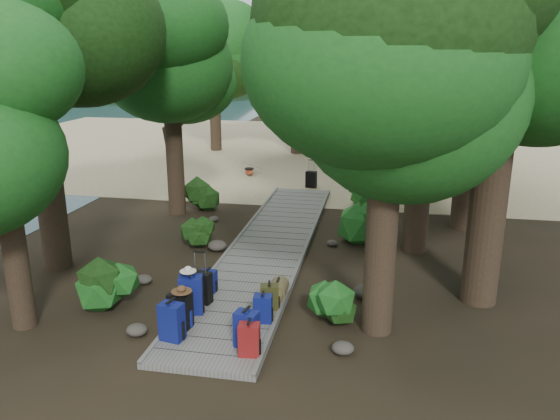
% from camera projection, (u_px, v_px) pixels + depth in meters
% --- Properties ---
extents(ground, '(120.00, 120.00, 0.00)m').
position_uv_depth(ground, '(262.00, 262.00, 13.52)').
color(ground, '#2D2116').
rests_on(ground, ground).
extents(sand_beach, '(40.00, 22.00, 0.02)m').
position_uv_depth(sand_beach, '(328.00, 150.00, 28.60)').
color(sand_beach, tan).
rests_on(sand_beach, ground).
extents(distant_hill, '(32.00, 16.00, 12.00)m').
position_uv_depth(distant_hill, '(24.00, 94.00, 65.85)').
color(distant_hill, black).
rests_on(distant_hill, ground).
extents(boardwalk, '(2.00, 12.00, 0.12)m').
position_uv_depth(boardwalk, '(270.00, 246.00, 14.44)').
color(boardwalk, slate).
rests_on(boardwalk, ground).
extents(backpack_left_a, '(0.45, 0.36, 0.76)m').
position_uv_depth(backpack_left_a, '(172.00, 320.00, 9.59)').
color(backpack_left_a, navy).
rests_on(backpack_left_a, boardwalk).
extents(backpack_left_b, '(0.44, 0.34, 0.74)m').
position_uv_depth(backpack_left_b, '(180.00, 308.00, 10.02)').
color(backpack_left_b, black).
rests_on(backpack_left_b, boardwalk).
extents(backpack_left_c, '(0.52, 0.42, 0.84)m').
position_uv_depth(backpack_left_c, '(191.00, 293.00, 10.56)').
color(backpack_left_c, navy).
rests_on(backpack_left_c, boardwalk).
extents(backpack_left_d, '(0.35, 0.26, 0.51)m').
position_uv_depth(backpack_left_d, '(208.00, 280.00, 11.55)').
color(backpack_left_d, navy).
rests_on(backpack_left_d, boardwalk).
extents(backpack_right_a, '(0.38, 0.29, 0.63)m').
position_uv_depth(backpack_right_a, '(249.00, 338.00, 9.11)').
color(backpack_right_a, maroon).
rests_on(backpack_right_a, boardwalk).
extents(backpack_right_b, '(0.45, 0.35, 0.72)m').
position_uv_depth(backpack_right_b, '(247.00, 327.00, 9.37)').
color(backpack_right_b, navy).
rests_on(backpack_right_b, boardwalk).
extents(backpack_right_c, '(0.37, 0.28, 0.59)m').
position_uv_depth(backpack_right_c, '(263.00, 307.00, 10.24)').
color(backpack_right_c, navy).
rests_on(backpack_right_c, boardwalk).
extents(backpack_right_d, '(0.40, 0.33, 0.55)m').
position_uv_depth(backpack_right_d, '(269.00, 295.00, 10.78)').
color(backpack_right_d, '#343514').
rests_on(backpack_right_d, boardwalk).
extents(duffel_right_khaki, '(0.39, 0.58, 0.38)m').
position_uv_depth(duffel_right_khaki, '(278.00, 290.00, 11.24)').
color(duffel_right_khaki, brown).
rests_on(duffel_right_khaki, boardwalk).
extents(suitcase_on_boardwalk, '(0.46, 0.31, 0.65)m').
position_uv_depth(suitcase_on_boardwalk, '(201.00, 287.00, 11.02)').
color(suitcase_on_boardwalk, black).
rests_on(suitcase_on_boardwalk, boardwalk).
extents(lone_suitcase_on_sand, '(0.44, 0.31, 0.62)m').
position_uv_depth(lone_suitcase_on_sand, '(311.00, 179.00, 20.72)').
color(lone_suitcase_on_sand, black).
rests_on(lone_suitcase_on_sand, sand_beach).
extents(hat_brown, '(0.38, 0.38, 0.11)m').
position_uv_depth(hat_brown, '(181.00, 289.00, 9.84)').
color(hat_brown, '#51351E').
rests_on(hat_brown, backpack_left_b).
extents(hat_white, '(0.32, 0.32, 0.11)m').
position_uv_depth(hat_white, '(188.00, 269.00, 10.49)').
color(hat_white, silver).
rests_on(hat_white, backpack_left_c).
extents(kayak, '(1.45, 2.88, 0.28)m').
position_uv_depth(kayak, '(249.00, 170.00, 23.15)').
color(kayak, '#AE2C0E').
rests_on(kayak, sand_beach).
extents(sun_lounger, '(1.35, 1.99, 0.61)m').
position_uv_depth(sun_lounger, '(400.00, 168.00, 22.79)').
color(sun_lounger, silver).
rests_on(sun_lounger, sand_beach).
extents(tree_right_a, '(4.83, 4.83, 8.06)m').
position_uv_depth(tree_right_a, '(388.00, 114.00, 9.12)').
color(tree_right_a, black).
rests_on(tree_right_a, ground).
extents(tree_right_b, '(5.79, 5.79, 10.34)m').
position_uv_depth(tree_right_b, '(506.00, 44.00, 9.99)').
color(tree_right_b, black).
rests_on(tree_right_b, ground).
extents(tree_right_c, '(5.24, 5.24, 9.07)m').
position_uv_depth(tree_right_c, '(427.00, 73.00, 13.06)').
color(tree_right_c, black).
rests_on(tree_right_c, ground).
extents(tree_right_d, '(5.59, 5.59, 10.24)m').
position_uv_depth(tree_right_d, '(480.00, 47.00, 14.69)').
color(tree_right_d, black).
rests_on(tree_right_d, ground).
extents(tree_right_e, '(4.50, 4.50, 8.11)m').
position_uv_depth(tree_right_e, '(429.00, 82.00, 17.91)').
color(tree_right_e, black).
rests_on(tree_right_e, ground).
extents(tree_right_f, '(5.36, 5.36, 9.58)m').
position_uv_depth(tree_right_f, '(495.00, 58.00, 19.57)').
color(tree_right_f, black).
rests_on(tree_right_f, ground).
extents(tree_left_a, '(3.79, 3.79, 6.32)m').
position_uv_depth(tree_left_a, '(2.00, 163.00, 9.53)').
color(tree_left_a, black).
rests_on(tree_left_a, ground).
extents(tree_left_b, '(5.18, 5.18, 9.32)m').
position_uv_depth(tree_left_b, '(35.00, 69.00, 11.95)').
color(tree_left_b, black).
rests_on(tree_left_b, ground).
extents(tree_left_c, '(4.44, 4.44, 7.72)m').
position_uv_depth(tree_left_c, '(171.00, 91.00, 16.51)').
color(tree_left_c, black).
rests_on(tree_left_c, ground).
extents(tree_back_a, '(5.34, 5.34, 9.24)m').
position_uv_depth(tree_back_a, '(298.00, 59.00, 26.47)').
color(tree_back_a, black).
rests_on(tree_back_a, ground).
extents(tree_back_b, '(5.55, 5.55, 9.91)m').
position_uv_depth(tree_back_b, '(376.00, 52.00, 27.25)').
color(tree_back_b, black).
rests_on(tree_back_b, ground).
extents(tree_back_c, '(4.51, 4.51, 8.11)m').
position_uv_depth(tree_back_c, '(428.00, 71.00, 26.53)').
color(tree_back_c, black).
rests_on(tree_back_c, ground).
extents(tree_back_d, '(4.88, 4.88, 8.14)m').
position_uv_depth(tree_back_d, '(214.00, 70.00, 27.46)').
color(tree_back_d, black).
rests_on(tree_back_d, ground).
extents(palm_right_a, '(4.08, 4.08, 6.96)m').
position_uv_depth(palm_right_a, '(395.00, 101.00, 17.59)').
color(palm_right_a, '#15380F').
rests_on(palm_right_a, ground).
extents(palm_right_b, '(4.53, 4.53, 8.74)m').
position_uv_depth(palm_right_b, '(452.00, 68.00, 21.24)').
color(palm_right_b, '#15380F').
rests_on(palm_right_b, ground).
extents(palm_right_c, '(4.33, 4.33, 6.88)m').
position_uv_depth(palm_right_c, '(382.00, 89.00, 23.56)').
color(palm_right_c, '#15380F').
rests_on(palm_right_c, ground).
extents(palm_left_a, '(4.70, 4.70, 7.48)m').
position_uv_depth(palm_left_a, '(166.00, 89.00, 18.88)').
color(palm_left_a, '#15380F').
rests_on(palm_left_a, ground).
extents(rock_left_a, '(0.40, 0.36, 0.22)m').
position_uv_depth(rock_left_a, '(137.00, 330.00, 10.03)').
color(rock_left_a, '#4C473F').
rests_on(rock_left_a, ground).
extents(rock_left_b, '(0.39, 0.35, 0.21)m').
position_uv_depth(rock_left_b, '(144.00, 279.00, 12.24)').
color(rock_left_b, '#4C473F').
rests_on(rock_left_b, ground).
extents(rock_left_c, '(0.51, 0.46, 0.28)m').
position_uv_depth(rock_left_c, '(217.00, 246.00, 14.26)').
color(rock_left_c, '#4C473F').
rests_on(rock_left_c, ground).
extents(rock_left_d, '(0.30, 0.27, 0.17)m').
position_uv_depth(rock_left_d, '(214.00, 219.00, 16.71)').
color(rock_left_d, '#4C473F').
rests_on(rock_left_d, ground).
extents(rock_right_a, '(0.39, 0.35, 0.21)m').
position_uv_depth(rock_right_a, '(343.00, 348.00, 9.42)').
color(rock_right_a, '#4C473F').
rests_on(rock_right_a, ground).
extents(rock_right_b, '(0.53, 0.47, 0.29)m').
position_uv_depth(rock_right_b, '(366.00, 292.00, 11.54)').
color(rock_right_b, '#4C473F').
rests_on(rock_right_b, ground).
extents(rock_right_c, '(0.29, 0.26, 0.16)m').
position_uv_depth(rock_right_c, '(332.00, 243.00, 14.63)').
color(rock_right_c, '#4C473F').
rests_on(rock_right_c, ground).
extents(rock_right_d, '(0.55, 0.50, 0.31)m').
position_uv_depth(rock_right_d, '(368.00, 212.00, 17.13)').
color(rock_right_d, '#4C473F').
rests_on(rock_right_d, ground).
extents(shrub_left_a, '(1.23, 1.23, 1.11)m').
position_uv_depth(shrub_left_a, '(111.00, 282.00, 11.02)').
color(shrub_left_a, '#174E1A').
rests_on(shrub_left_a, ground).
extents(shrub_left_b, '(0.93, 0.93, 0.84)m').
position_uv_depth(shrub_left_b, '(199.00, 232.00, 14.45)').
color(shrub_left_b, '#174E1A').
rests_on(shrub_left_b, ground).
extents(shrub_left_c, '(1.11, 1.11, 1.00)m').
position_uv_depth(shrub_left_c, '(203.00, 194.00, 17.90)').
color(shrub_left_c, '#174E1A').
rests_on(shrub_left_c, ground).
extents(shrub_right_a, '(0.87, 0.87, 0.78)m').
position_uv_depth(shrub_right_a, '(331.00, 302.00, 10.49)').
color(shrub_right_a, '#174E1A').
rests_on(shrub_right_a, ground).
extents(shrub_right_b, '(1.36, 1.36, 1.22)m').
position_uv_depth(shrub_right_b, '(366.00, 219.00, 14.94)').
color(shrub_right_b, '#174E1A').
rests_on(shrub_right_b, ground).
extents(shrub_right_c, '(0.91, 0.91, 0.82)m').
position_uv_depth(shrub_right_c, '(362.00, 193.00, 18.43)').
color(shrub_right_c, '#174E1A').
rests_on(shrub_right_c, ground).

